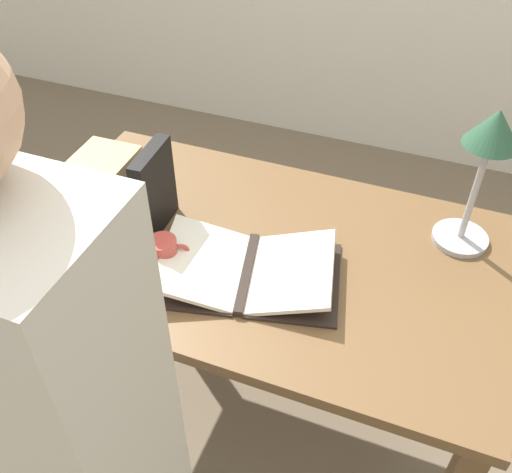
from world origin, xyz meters
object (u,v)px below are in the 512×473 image
object	(u,v)px
open_book	(247,270)
book_standing_upright	(155,190)
book_stack_tall	(99,192)
reading_lamp	(487,152)
coffee_mug	(164,254)

from	to	relation	value
open_book	book_standing_upright	size ratio (longest dim) A/B	2.11
book_stack_tall	reading_lamp	distance (m)	1.02
reading_lamp	open_book	bearing A→B (deg)	-145.83
open_book	reading_lamp	world-z (taller)	reading_lamp
coffee_mug	open_book	bearing A→B (deg)	12.42
open_book	book_stack_tall	size ratio (longest dim) A/B	1.91
reading_lamp	coffee_mug	distance (m)	0.83
book_stack_tall	reading_lamp	bearing A→B (deg)	15.16
book_stack_tall	coffee_mug	distance (m)	0.29
open_book	coffee_mug	distance (m)	0.21
reading_lamp	coffee_mug	xyz separation A→B (m)	(-0.70, -0.38, -0.24)
book_standing_upright	reading_lamp	size ratio (longest dim) A/B	0.62
book_stack_tall	coffee_mug	xyz separation A→B (m)	(0.26, -0.12, -0.04)
reading_lamp	book_stack_tall	bearing A→B (deg)	-164.84
open_book	book_standing_upright	bearing A→B (deg)	149.69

